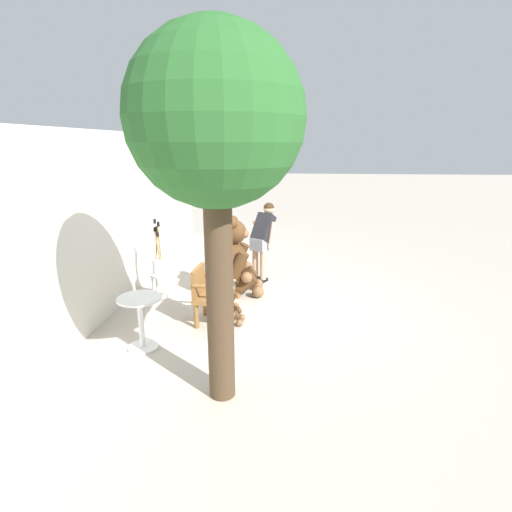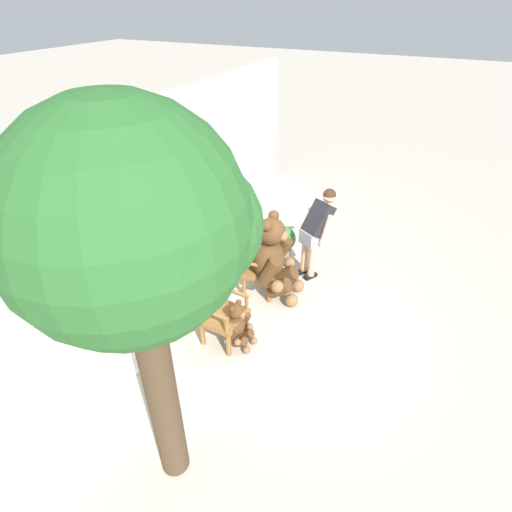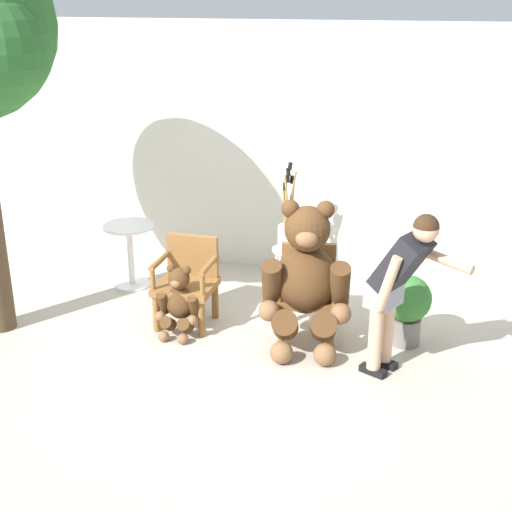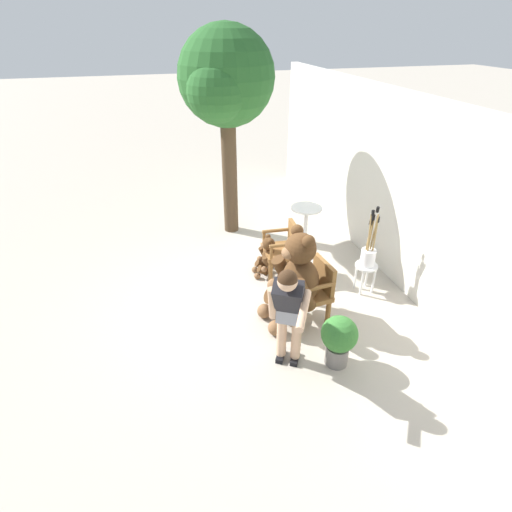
{
  "view_description": "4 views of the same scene",
  "coord_description": "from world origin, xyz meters",
  "px_view_note": "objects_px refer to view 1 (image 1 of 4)",
  "views": [
    {
      "loc": [
        -6.07,
        -0.47,
        2.62
      ],
      "look_at": [
        -0.2,
        0.04,
        0.94
      ],
      "focal_mm": 28.0,
      "sensor_mm": 36.0,
      "label": 1
    },
    {
      "loc": [
        -4.01,
        -1.5,
        4.07
      ],
      "look_at": [
        0.24,
        0.56,
        0.9
      ],
      "focal_mm": 28.0,
      "sensor_mm": 36.0,
      "label": 2
    },
    {
      "loc": [
        1.32,
        -5.46,
        3.22
      ],
      "look_at": [
        0.11,
        0.61,
        0.79
      ],
      "focal_mm": 50.0,
      "sensor_mm": 36.0,
      "label": 3
    },
    {
      "loc": [
        4.7,
        -1.25,
        3.64
      ],
      "look_at": [
        0.02,
        0.06,
        0.76
      ],
      "focal_mm": 28.0,
      "sensor_mm": 36.0,
      "label": 4
    }
  ],
  "objects_px": {
    "wooden_chair_left": "(210,293)",
    "person_visitor": "(263,235)",
    "wooden_chair_right": "(223,269)",
    "white_stool": "(160,280)",
    "teddy_bear_large": "(237,257)",
    "teddy_bear_small": "(228,301)",
    "potted_plant": "(233,258)",
    "round_side_table": "(141,317)",
    "brush_bucket": "(159,263)",
    "patio_tree": "(221,128)"
  },
  "relations": [
    {
      "from": "teddy_bear_small",
      "to": "white_stool",
      "type": "xyz_separation_m",
      "value": [
        0.84,
        1.31,
        0.01
      ]
    },
    {
      "from": "brush_bucket",
      "to": "teddy_bear_large",
      "type": "bearing_deg",
      "value": -74.1
    },
    {
      "from": "brush_bucket",
      "to": "patio_tree",
      "type": "relative_size",
      "value": 0.26
    },
    {
      "from": "person_visitor",
      "to": "brush_bucket",
      "type": "xyz_separation_m",
      "value": [
        -1.18,
        1.69,
        -0.24
      ]
    },
    {
      "from": "wooden_chair_right",
      "to": "patio_tree",
      "type": "bearing_deg",
      "value": -169.74
    },
    {
      "from": "wooden_chair_left",
      "to": "person_visitor",
      "type": "height_order",
      "value": "person_visitor"
    },
    {
      "from": "teddy_bear_small",
      "to": "potted_plant",
      "type": "xyz_separation_m",
      "value": [
        2.13,
        0.24,
        0.05
      ]
    },
    {
      "from": "wooden_chair_left",
      "to": "teddy_bear_small",
      "type": "xyz_separation_m",
      "value": [
        -0.01,
        -0.28,
        -0.12
      ]
    },
    {
      "from": "white_stool",
      "to": "potted_plant",
      "type": "bearing_deg",
      "value": -39.81
    },
    {
      "from": "teddy_bear_small",
      "to": "round_side_table",
      "type": "bearing_deg",
      "value": 130.52
    },
    {
      "from": "teddy_bear_large",
      "to": "round_side_table",
      "type": "distance_m",
      "value": 2.31
    },
    {
      "from": "teddy_bear_small",
      "to": "white_stool",
      "type": "distance_m",
      "value": 1.56
    },
    {
      "from": "person_visitor",
      "to": "round_side_table",
      "type": "height_order",
      "value": "person_visitor"
    },
    {
      "from": "white_stool",
      "to": "brush_bucket",
      "type": "distance_m",
      "value": 0.31
    },
    {
      "from": "white_stool",
      "to": "teddy_bear_small",
      "type": "bearing_deg",
      "value": -122.51
    },
    {
      "from": "round_side_table",
      "to": "wooden_chair_left",
      "type": "bearing_deg",
      "value": -40.05
    },
    {
      "from": "wooden_chair_left",
      "to": "round_side_table",
      "type": "bearing_deg",
      "value": 139.95
    },
    {
      "from": "round_side_table",
      "to": "wooden_chair_right",
      "type": "bearing_deg",
      "value": -19.62
    },
    {
      "from": "wooden_chair_left",
      "to": "person_visitor",
      "type": "xyz_separation_m",
      "value": [
        2.01,
        -0.65,
        0.44
      ]
    },
    {
      "from": "wooden_chair_right",
      "to": "round_side_table",
      "type": "xyz_separation_m",
      "value": [
        -2.06,
        0.73,
        -0.01
      ]
    },
    {
      "from": "wooden_chair_left",
      "to": "teddy_bear_large",
      "type": "bearing_deg",
      "value": -12.06
    },
    {
      "from": "person_visitor",
      "to": "teddy_bear_large",
      "type": "bearing_deg",
      "value": 154.13
    },
    {
      "from": "white_stool",
      "to": "round_side_table",
      "type": "bearing_deg",
      "value": -169.94
    },
    {
      "from": "wooden_chair_right",
      "to": "teddy_bear_large",
      "type": "bearing_deg",
      "value": -86.87
    },
    {
      "from": "teddy_bear_large",
      "to": "brush_bucket",
      "type": "height_order",
      "value": "brush_bucket"
    },
    {
      "from": "person_visitor",
      "to": "teddy_bear_small",
      "type": "bearing_deg",
      "value": 169.58
    },
    {
      "from": "wooden_chair_left",
      "to": "person_visitor",
      "type": "relative_size",
      "value": 0.57
    },
    {
      "from": "person_visitor",
      "to": "patio_tree",
      "type": "height_order",
      "value": "patio_tree"
    },
    {
      "from": "potted_plant",
      "to": "white_stool",
      "type": "bearing_deg",
      "value": 140.19
    },
    {
      "from": "wooden_chair_right",
      "to": "person_visitor",
      "type": "distance_m",
      "value": 1.14
    },
    {
      "from": "wooden_chair_right",
      "to": "brush_bucket",
      "type": "bearing_deg",
      "value": 108.87
    },
    {
      "from": "person_visitor",
      "to": "white_stool",
      "type": "height_order",
      "value": "person_visitor"
    },
    {
      "from": "teddy_bear_small",
      "to": "person_visitor",
      "type": "xyz_separation_m",
      "value": [
        2.02,
        -0.37,
        0.56
      ]
    },
    {
      "from": "person_visitor",
      "to": "potted_plant",
      "type": "relative_size",
      "value": 2.22
    },
    {
      "from": "wooden_chair_right",
      "to": "brush_bucket",
      "type": "xyz_separation_m",
      "value": [
        -0.35,
        1.03,
        0.2
      ]
    },
    {
      "from": "wooden_chair_left",
      "to": "wooden_chair_right",
      "type": "bearing_deg",
      "value": -0.01
    },
    {
      "from": "wooden_chair_left",
      "to": "white_stool",
      "type": "distance_m",
      "value": 1.33
    },
    {
      "from": "wooden_chair_left",
      "to": "patio_tree",
      "type": "relative_size",
      "value": 0.24
    },
    {
      "from": "white_stool",
      "to": "brush_bucket",
      "type": "height_order",
      "value": "brush_bucket"
    },
    {
      "from": "wooden_chair_left",
      "to": "wooden_chair_right",
      "type": "relative_size",
      "value": 1.0
    },
    {
      "from": "white_stool",
      "to": "brush_bucket",
      "type": "relative_size",
      "value": 0.48
    },
    {
      "from": "wooden_chair_right",
      "to": "white_stool",
      "type": "bearing_deg",
      "value": 108.85
    },
    {
      "from": "teddy_bear_large",
      "to": "brush_bucket",
      "type": "xyz_separation_m",
      "value": [
        -0.37,
        1.29,
        -0.02
      ]
    },
    {
      "from": "white_stool",
      "to": "patio_tree",
      "type": "bearing_deg",
      "value": -148.43
    },
    {
      "from": "teddy_bear_small",
      "to": "potted_plant",
      "type": "bearing_deg",
      "value": 6.42
    },
    {
      "from": "white_stool",
      "to": "potted_plant",
      "type": "xyz_separation_m",
      "value": [
        1.29,
        -1.08,
        0.04
      ]
    },
    {
      "from": "wooden_chair_left",
      "to": "patio_tree",
      "type": "bearing_deg",
      "value": -162.93
    },
    {
      "from": "wooden_chair_right",
      "to": "brush_bucket",
      "type": "relative_size",
      "value": 0.9
    },
    {
      "from": "teddy_bear_large",
      "to": "person_visitor",
      "type": "height_order",
      "value": "person_visitor"
    },
    {
      "from": "wooden_chair_left",
      "to": "teddy_bear_large",
      "type": "xyz_separation_m",
      "value": [
        1.2,
        -0.26,
        0.22
      ]
    }
  ]
}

